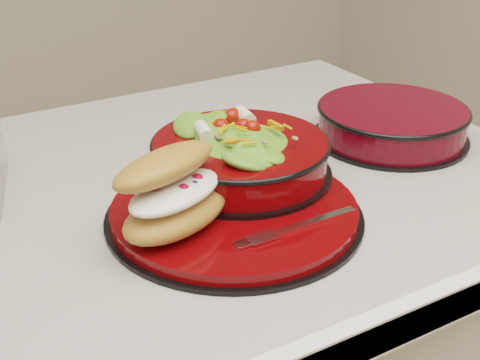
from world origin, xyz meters
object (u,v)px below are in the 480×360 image
fork (299,226)px  extra_bowl (392,121)px  dinner_plate (235,211)px  croissant (173,192)px  salad_bowl (240,149)px

fork → extra_bowl: 0.35m
dinner_plate → croissant: (-0.09, -0.01, 0.05)m
salad_bowl → fork: 0.16m
croissant → fork: bearing=-54.1°
salad_bowl → extra_bowl: size_ratio=1.01×
fork → salad_bowl: bearing=-4.3°
salad_bowl → croissant: 0.15m
salad_bowl → extra_bowl: salad_bowl is taller
dinner_plate → extra_bowl: extra_bowl is taller
fork → extra_bowl: (0.30, 0.18, 0.01)m
salad_bowl → extra_bowl: 0.29m
salad_bowl → extra_bowl: bearing=4.7°
croissant → extra_bowl: (0.42, 0.10, -0.03)m
dinner_plate → fork: fork is taller
salad_bowl → fork: salad_bowl is taller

